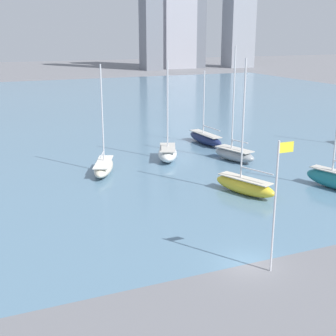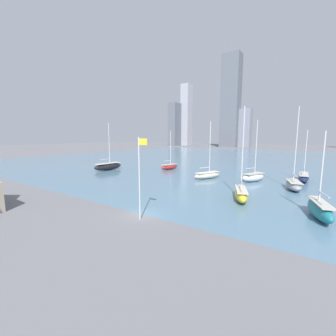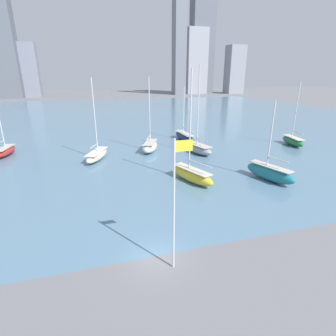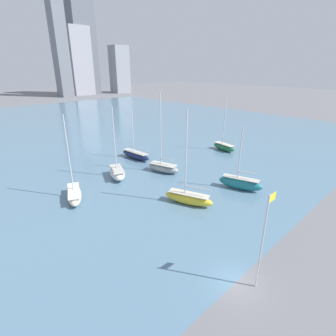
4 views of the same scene
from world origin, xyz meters
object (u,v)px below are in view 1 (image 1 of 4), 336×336
Objects in this scene: sailboat_teal at (336,179)px; sailboat_white at (168,153)px; sailboat_yellow at (245,185)px; sailboat_gray at (234,153)px; sailboat_cream at (104,166)px; flag_pole at (276,202)px; sailboat_navy at (205,138)px.

sailboat_white is (-11.78, 17.69, -0.09)m from sailboat_teal.
sailboat_yellow is 12.94m from sailboat_gray.
sailboat_cream is (-21.00, 15.23, -0.22)m from sailboat_teal.
flag_pole is 0.87× the size of sailboat_navy.
sailboat_yellow is (-6.61, -21.36, 0.10)m from sailboat_navy.
flag_pole is at bearing -136.62° from sailboat_yellow.
sailboat_navy is at bearing 58.24° from sailboat_white.
sailboat_cream is at bearing 110.21° from sailboat_yellow.
sailboat_gray is (7.78, -3.64, -0.03)m from sailboat_white.
flag_pole is 38.58m from sailboat_navy.
sailboat_yellow reaches higher than sailboat_cream.
sailboat_gray is (-4.00, 14.05, -0.12)m from sailboat_teal.
sailboat_cream is (-11.28, 12.79, -0.15)m from sailboat_yellow.
sailboat_cream is (-9.22, -2.46, -0.14)m from sailboat_white.
flag_pole is 0.65× the size of sailboat_gray.
sailboat_yellow is at bearing 148.56° from sailboat_teal.
sailboat_white is at bearing 37.98° from sailboat_cream.
sailboat_teal is at bearing 36.01° from flag_pole.
sailboat_yellow is (6.91, 14.53, -4.13)m from flag_pole.
sailboat_white is 0.93× the size of sailboat_yellow.
sailboat_teal is at bearing -33.27° from sailboat_white.
sailboat_cream is 17.04m from sailboat_gray.
sailboat_navy is at bearing 68.24° from sailboat_gray.
sailboat_navy is 0.74× the size of sailboat_gray.
sailboat_navy is 0.84× the size of sailboat_white.
flag_pole is 28.00m from sailboat_cream.
sailboat_cream reaches higher than sailboat_navy.
sailboat_navy is 22.36m from sailboat_yellow.
sailboat_teal is at bearing -90.66° from sailboat_gray.
sailboat_navy is 19.83m from sailboat_cream.
sailboat_gray is (17.00, -1.18, 0.11)m from sailboat_cream.
sailboat_white is at bearing -148.79° from sailboat_navy.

